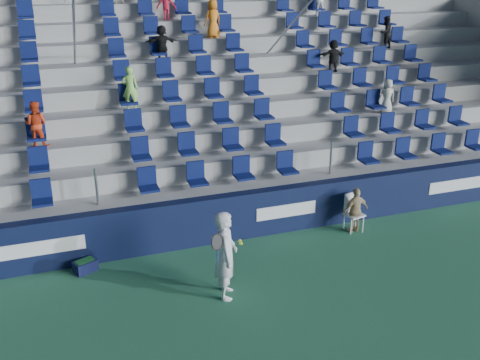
% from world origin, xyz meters
% --- Properties ---
extents(ground, '(70.00, 70.00, 0.00)m').
position_xyz_m(ground, '(0.00, 0.00, 0.00)').
color(ground, '#31734B').
rests_on(ground, ground).
extents(sponsor_wall, '(24.00, 0.32, 1.20)m').
position_xyz_m(sponsor_wall, '(0.00, 3.15, 0.60)').
color(sponsor_wall, '#0E1636').
rests_on(sponsor_wall, ground).
extents(grandstand, '(24.00, 8.17, 6.63)m').
position_xyz_m(grandstand, '(-0.00, 8.24, 2.14)').
color(grandstand, '#9E9E99').
rests_on(grandstand, ground).
extents(tennis_player, '(0.72, 0.79, 1.90)m').
position_xyz_m(tennis_player, '(-0.78, 0.84, 0.95)').
color(tennis_player, silver).
rests_on(tennis_player, ground).
extents(line_judge_chair, '(0.51, 0.52, 0.98)m').
position_xyz_m(line_judge_chair, '(3.20, 2.65, 0.56)').
color(line_judge_chair, white).
rests_on(line_judge_chair, ground).
extents(line_judge, '(0.72, 0.33, 1.20)m').
position_xyz_m(line_judge, '(3.20, 2.50, 0.60)').
color(line_judge, tan).
rests_on(line_judge, ground).
extents(ball_bin, '(0.57, 0.49, 0.27)m').
position_xyz_m(ball_bin, '(-3.47, 2.75, 0.15)').
color(ball_bin, '#10153D').
rests_on(ball_bin, ground).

